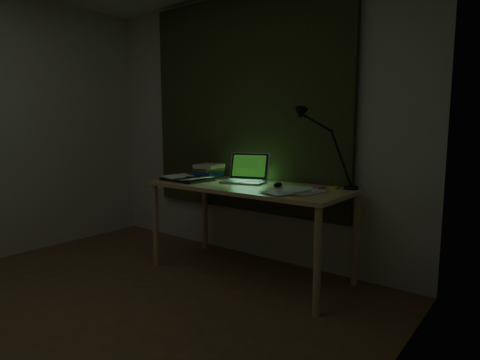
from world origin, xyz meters
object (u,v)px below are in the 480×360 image
(book_stack, at_px, (209,171))
(desk_lamp, at_px, (352,150))
(laptop, at_px, (243,168))
(loose_papers, at_px, (289,190))
(open_textbook, at_px, (187,179))
(desk, at_px, (249,230))

(book_stack, relative_size, desk_lamp, 0.41)
(laptop, xyz_separation_m, loose_papers, (0.55, -0.18, -0.12))
(book_stack, bearing_deg, open_textbook, -91.72)
(laptop, height_order, book_stack, laptop)
(desk, distance_m, open_textbook, 0.73)
(book_stack, bearing_deg, desk, -15.35)
(desk_lamp, bearing_deg, loose_papers, -113.51)
(open_textbook, bearing_deg, desk_lamp, 21.44)
(loose_papers, xyz_separation_m, desk_lamp, (0.31, 0.40, 0.29))
(laptop, relative_size, loose_papers, 1.05)
(book_stack, bearing_deg, laptop, -10.36)
(laptop, bearing_deg, open_textbook, -175.34)
(open_textbook, bearing_deg, desk, 15.95)
(desk, xyz_separation_m, book_stack, (-0.59, 0.16, 0.45))
(desk, distance_m, loose_papers, 0.60)
(laptop, bearing_deg, desk, -50.93)
(loose_papers, height_order, desk_lamp, desk_lamp)
(desk, distance_m, book_stack, 0.75)
(loose_papers, bearing_deg, desk_lamp, 51.49)
(desk, bearing_deg, book_stack, 164.65)
(open_textbook, relative_size, book_stack, 1.69)
(loose_papers, bearing_deg, desk, 167.04)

